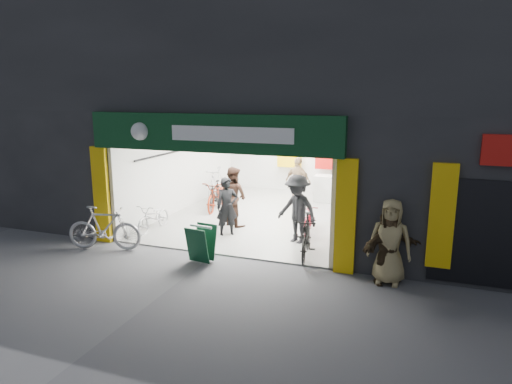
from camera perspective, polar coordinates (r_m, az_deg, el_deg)
The scene contains 17 objects.
ground at distance 11.59m, azimuth -5.30°, elevation -7.80°, with size 60.00×60.00×0.00m, color #56565B.
building at distance 15.30m, azimuth 5.75°, elevation 13.53°, with size 17.00×10.27×8.00m.
bike_left_front at distance 13.67m, azimuth -12.65°, elevation -3.08°, with size 0.55×1.59×0.84m, color silver.
bike_left_midfront at distance 15.68m, azimuth -5.08°, elevation -0.51°, with size 0.48×1.69×1.02m, color black.
bike_left_midback at distance 15.76m, azimuth -4.94°, elevation -0.42°, with size 0.68×1.96×1.03m, color maroon.
bike_left_back at distance 17.39m, azimuth -4.93°, elevation 1.07°, with size 0.56×1.98×1.19m, color silver.
bike_right_front at distance 11.26m, azimuth 6.29°, elevation -5.56°, with size 0.50×1.78×1.07m, color black.
bike_right_mid at distance 13.31m, azimuth 6.65°, elevation -3.19°, with size 0.58×1.66×0.87m, color maroon.
bike_right_back at distance 15.99m, azimuth 11.56°, elevation -0.27°, with size 0.53×1.86×1.12m, color silver.
parked_bike at distance 12.36m, azimuth -18.44°, elevation -4.30°, with size 0.54×1.93×1.16m, color #A8A8AD.
customer_a at distance 12.79m, azimuth -3.64°, elevation -1.90°, with size 0.61×0.40×1.68m, color black.
customer_b at distance 13.74m, azimuth -2.85°, elevation -0.59°, with size 0.89×0.69×1.82m, color #372119.
customer_c at distance 12.16m, azimuth 5.17°, elevation -2.21°, with size 1.21×0.70×1.87m, color black.
customer_d at distance 16.27m, azimuth 5.28°, elevation 1.29°, with size 1.03×0.43×1.76m, color #896E50.
pedestrian_near at distance 10.02m, azimuth 16.39°, elevation -5.99°, with size 0.90×0.58×1.83m, color #9A8859.
pedestrian_far at distance 10.06m, azimuth 16.20°, elevation -6.64°, with size 1.47×0.47×1.59m, color #372919.
sandwich_board at distance 11.00m, azimuth -6.86°, elevation -6.30°, with size 0.63×0.65×0.87m.
Camera 1 is at (4.68, -9.83, 3.98)m, focal length 32.00 mm.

